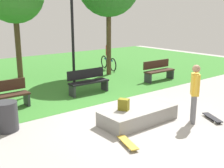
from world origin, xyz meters
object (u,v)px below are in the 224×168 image
object	(u,v)px
skateboard_by_ledge	(128,143)
park_bench_near_lamppost	(158,70)
backpack_on_ledge	(124,104)
park_bench_center_lawn	(88,81)
skater_performing_trick	(195,90)
cyclist_on_bicycle	(108,58)
skateboard_spare	(212,118)
trash_bin	(6,116)
lamp_post	(72,18)
park_bench_by_oak	(3,95)
concrete_ledge	(138,115)

from	to	relation	value
skateboard_by_ledge	park_bench_near_lamppost	xyz separation A→B (m)	(5.50, 4.07, 0.42)
backpack_on_ledge	park_bench_center_lawn	size ratio (longest dim) A/B	0.20
skater_performing_trick	cyclist_on_bicycle	xyz separation A→B (m)	(2.97, 7.70, -0.33)
park_bench_near_lamppost	park_bench_center_lawn	bearing A→B (deg)	176.55
backpack_on_ledge	park_bench_center_lawn	world-z (taller)	park_bench_center_lawn
skateboard_by_ledge	park_bench_near_lamppost	size ratio (longest dim) A/B	0.51
cyclist_on_bicycle	skateboard_by_ledge	bearing A→B (deg)	-125.06
skateboard_spare	trash_bin	world-z (taller)	trash_bin
skateboard_by_ledge	lamp_post	bearing A→B (deg)	69.61
park_bench_by_oak	park_bench_near_lamppost	bearing A→B (deg)	-2.47
backpack_on_ledge	cyclist_on_bicycle	distance (m)	8.01
skater_performing_trick	cyclist_on_bicycle	size ratio (longest dim) A/B	0.92
skateboard_by_ledge	park_bench_center_lawn	world-z (taller)	park_bench_center_lawn
skater_performing_trick	skateboard_by_ledge	world-z (taller)	skater_performing_trick
concrete_ledge	park_bench_center_lawn	size ratio (longest dim) A/B	1.38
concrete_ledge	park_bench_near_lamppost	size ratio (longest dim) A/B	1.38
park_bench_near_lamppost	park_bench_by_oak	bearing A→B (deg)	177.53
park_bench_by_oak	skater_performing_trick	bearing A→B (deg)	-49.57
concrete_ledge	skateboard_spare	world-z (taller)	concrete_ledge
skateboard_spare	park_bench_by_oak	bearing A→B (deg)	133.33
park_bench_by_oak	lamp_post	xyz separation A→B (m)	(3.72, 1.85, 2.34)
skater_performing_trick	park_bench_near_lamppost	world-z (taller)	skater_performing_trick
cyclist_on_bicycle	concrete_ledge	bearing A→B (deg)	-121.72
skateboard_spare	park_bench_center_lawn	bearing A→B (deg)	104.94
skateboard_by_ledge	lamp_post	size ratio (longest dim) A/B	0.18
park_bench_center_lawn	skater_performing_trick	bearing A→B (deg)	-82.11
skater_performing_trick	park_bench_center_lawn	distance (m)	4.44
cyclist_on_bicycle	lamp_post	bearing A→B (deg)	-155.17
skateboard_spare	trash_bin	bearing A→B (deg)	149.21
park_bench_center_lawn	park_bench_by_oak	bearing A→B (deg)	178.67
skater_performing_trick	cyclist_on_bicycle	world-z (taller)	skater_performing_trick
cyclist_on_bicycle	park_bench_center_lawn	bearing A→B (deg)	-137.07
skater_performing_trick	park_bench_near_lamppost	distance (m)	5.21
concrete_ledge	skateboard_spare	bearing A→B (deg)	-33.80
skateboard_spare	cyclist_on_bicycle	world-z (taller)	cyclist_on_bicycle
backpack_on_ledge	cyclist_on_bicycle	world-z (taller)	cyclist_on_bicycle
skateboard_by_ledge	park_bench_near_lamppost	distance (m)	6.86
park_bench_by_oak	skateboard_spare	bearing A→B (deg)	-46.67
park_bench_near_lamppost	trash_bin	world-z (taller)	park_bench_near_lamppost
park_bench_by_oak	concrete_ledge	bearing A→B (deg)	-53.08
concrete_ledge	backpack_on_ledge	bearing A→B (deg)	160.43
trash_bin	park_bench_center_lawn	bearing A→B (deg)	24.56
skateboard_spare	park_bench_by_oak	size ratio (longest dim) A/B	0.50
trash_bin	cyclist_on_bicycle	bearing A→B (deg)	34.62
park_bench_center_lawn	park_bench_near_lamppost	bearing A→B (deg)	-3.45
skateboard_by_ledge	park_bench_by_oak	xyz separation A→B (m)	(-1.41, 4.37, 0.42)
skater_performing_trick	skateboard_spare	size ratio (longest dim) A/B	2.05
park_bench_center_lawn	cyclist_on_bicycle	xyz separation A→B (m)	(3.58, 3.33, 0.15)
lamp_post	concrete_ledge	bearing A→B (deg)	-101.83
backpack_on_ledge	trash_bin	distance (m)	3.11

